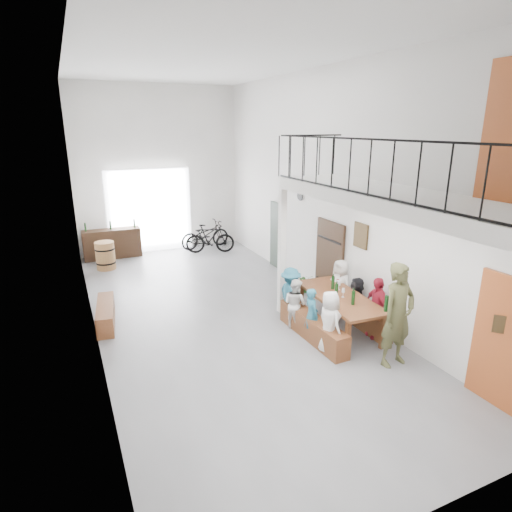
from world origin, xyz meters
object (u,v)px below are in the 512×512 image
bench_inner (312,327)px  bicycle_near (205,235)px  side_bench (106,314)px  serving_counter (112,244)px  oak_barrel (105,256)px  tasting_table (339,299)px  host_standing (398,315)px

bench_inner → bicycle_near: bicycle_near is taller
side_bench → serving_counter: serving_counter is taller
side_bench → bicycle_near: bicycle_near is taller
bench_inner → oak_barrel: size_ratio=2.47×
side_bench → bicycle_near: (3.90, 4.96, 0.26)m
tasting_table → bench_inner: tasting_table is taller
side_bench → bicycle_near: 6.31m
side_bench → oak_barrel: (0.41, 3.94, 0.20)m
tasting_table → bench_inner: bearing=-168.8°
bench_inner → host_standing: size_ratio=1.09×
bench_inner → bicycle_near: 7.44m
oak_barrel → bicycle_near: bearing=16.4°
host_standing → bicycle_near: (-0.71, 8.87, -0.48)m
side_bench → oak_barrel: 3.96m
oak_barrel → bicycle_near: size_ratio=0.46×
tasting_table → bicycle_near: 7.37m
bench_inner → tasting_table: bearing=6.0°
oak_barrel → serving_counter: 1.20m
oak_barrel → host_standing: size_ratio=0.44×
host_standing → side_bench: bearing=133.2°
tasting_table → bench_inner: size_ratio=1.12×
side_bench → bicycle_near: bearing=51.9°
bench_inner → oak_barrel: bearing=116.4°
bench_inner → host_standing: host_standing is taller
serving_counter → tasting_table: bearing=-63.1°
host_standing → bicycle_near: host_standing is taller
oak_barrel → bench_inner: bearing=-62.5°
tasting_table → side_bench: (-4.45, 2.38, -0.48)m
tasting_table → serving_counter: bearing=120.5°
host_standing → bicycle_near: bearing=88.1°
side_bench → host_standing: host_standing is taller
oak_barrel → host_standing: (4.19, -7.85, 0.54)m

